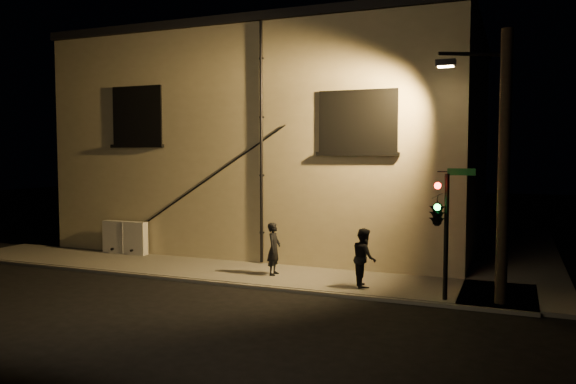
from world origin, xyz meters
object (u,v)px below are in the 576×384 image
at_px(pedestrian_a, 274,249).
at_px(pedestrian_b, 364,257).
at_px(utility_cabinet, 125,237).
at_px(traffic_signal, 438,212).
at_px(streetlamp_pole, 500,161).

xyz_separation_m(pedestrian_a, pedestrian_b, (3.04, -0.48, 0.02)).
height_order(utility_cabinet, traffic_signal, traffic_signal).
relative_size(traffic_signal, streetlamp_pole, 0.49).
bearing_deg(utility_cabinet, traffic_signal, -11.86).
bearing_deg(pedestrian_a, utility_cabinet, 74.66).
bearing_deg(pedestrian_b, pedestrian_a, 57.42).
distance_m(pedestrian_b, streetlamp_pole, 4.57).
distance_m(utility_cabinet, pedestrian_a, 6.93).
height_order(utility_cabinet, pedestrian_b, pedestrian_b).
distance_m(pedestrian_a, streetlamp_pole, 7.26).
relative_size(utility_cabinet, traffic_signal, 0.55).
relative_size(utility_cabinet, pedestrian_b, 1.12).
relative_size(pedestrian_a, traffic_signal, 0.48).
distance_m(pedestrian_a, traffic_signal, 5.52).
height_order(pedestrian_b, traffic_signal, traffic_signal).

